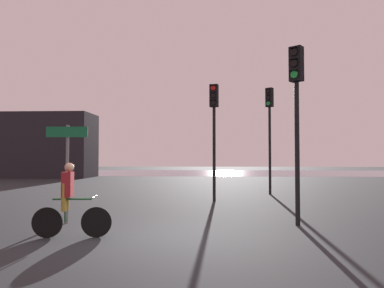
{
  "coord_description": "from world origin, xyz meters",
  "views": [
    {
      "loc": [
        1.14,
        -8.05,
        1.74
      ],
      "look_at": [
        0.5,
        5.0,
        2.2
      ],
      "focal_mm": 35.0,
      "sensor_mm": 36.0,
      "label": 1
    }
  ],
  "objects_px": {
    "traffic_light_near_right": "(297,101)",
    "cyclist": "(69,200)",
    "distant_building": "(40,145)",
    "direction_sign_post": "(67,159)",
    "traffic_light_far_right": "(270,121)",
    "traffic_light_center": "(214,120)"
  },
  "relations": [
    {
      "from": "traffic_light_near_right",
      "to": "direction_sign_post",
      "type": "bearing_deg",
      "value": 37.06
    },
    {
      "from": "traffic_light_far_right",
      "to": "traffic_light_center",
      "type": "height_order",
      "value": "traffic_light_far_right"
    },
    {
      "from": "traffic_light_near_right",
      "to": "traffic_light_center",
      "type": "height_order",
      "value": "traffic_light_center"
    },
    {
      "from": "traffic_light_far_right",
      "to": "traffic_light_near_right",
      "type": "xyz_separation_m",
      "value": [
        -0.57,
        -8.03,
        -0.26
      ]
    },
    {
      "from": "distant_building",
      "to": "traffic_light_near_right",
      "type": "height_order",
      "value": "distant_building"
    },
    {
      "from": "distant_building",
      "to": "direction_sign_post",
      "type": "xyz_separation_m",
      "value": [
        10.93,
        -21.93,
        -1.05
      ]
    },
    {
      "from": "cyclist",
      "to": "direction_sign_post",
      "type": "bearing_deg",
      "value": -162.84
    },
    {
      "from": "traffic_light_far_right",
      "to": "traffic_light_near_right",
      "type": "relative_size",
      "value": 1.09
    },
    {
      "from": "distant_building",
      "to": "cyclist",
      "type": "relative_size",
      "value": 5.3
    },
    {
      "from": "distant_building",
      "to": "traffic_light_near_right",
      "type": "distance_m",
      "value": 27.77
    },
    {
      "from": "traffic_light_far_right",
      "to": "traffic_light_center",
      "type": "relative_size",
      "value": 1.08
    },
    {
      "from": "distant_building",
      "to": "traffic_light_far_right",
      "type": "height_order",
      "value": "distant_building"
    },
    {
      "from": "traffic_light_near_right",
      "to": "cyclist",
      "type": "relative_size",
      "value": 2.69
    },
    {
      "from": "traffic_light_near_right",
      "to": "cyclist",
      "type": "bearing_deg",
      "value": 55.49
    },
    {
      "from": "traffic_light_near_right",
      "to": "cyclist",
      "type": "distance_m",
      "value": 6.03
    },
    {
      "from": "traffic_light_far_right",
      "to": "cyclist",
      "type": "distance_m",
      "value": 11.65
    },
    {
      "from": "cyclist",
      "to": "traffic_light_center",
      "type": "bearing_deg",
      "value": 149.0
    },
    {
      "from": "direction_sign_post",
      "to": "distant_building",
      "type": "bearing_deg",
      "value": -67.1
    },
    {
      "from": "traffic_light_far_right",
      "to": "direction_sign_post",
      "type": "relative_size",
      "value": 1.93
    },
    {
      "from": "traffic_light_far_right",
      "to": "distant_building",
      "type": "bearing_deg",
      "value": -3.04
    },
    {
      "from": "traffic_light_far_right",
      "to": "direction_sign_post",
      "type": "bearing_deg",
      "value": 85.9
    },
    {
      "from": "cyclist",
      "to": "traffic_light_near_right",
      "type": "bearing_deg",
      "value": 102.09
    }
  ]
}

